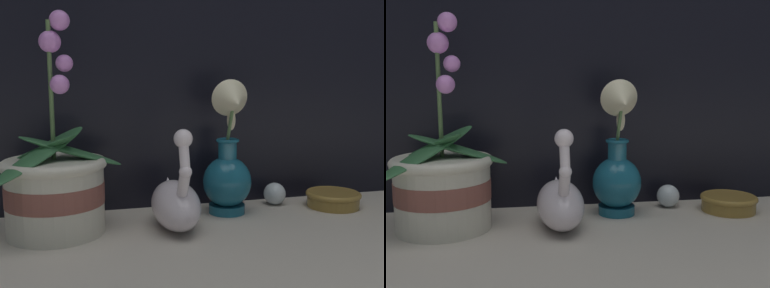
% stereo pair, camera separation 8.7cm
% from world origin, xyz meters
% --- Properties ---
extents(ground_plane, '(2.80, 2.80, 0.00)m').
position_xyz_m(ground_plane, '(0.00, 0.00, 0.00)').
color(ground_plane, '#BCB2A3').
extents(orchid_potted_plant, '(0.24, 0.22, 0.41)m').
position_xyz_m(orchid_potted_plant, '(-0.30, 0.15, 0.09)').
color(orchid_potted_plant, beige).
rests_on(orchid_potted_plant, ground_plane).
extents(swan_figurine, '(0.09, 0.19, 0.20)m').
position_xyz_m(swan_figurine, '(-0.08, 0.12, 0.05)').
color(swan_figurine, white).
rests_on(swan_figurine, ground_plane).
extents(blue_vase, '(0.10, 0.12, 0.29)m').
position_xyz_m(blue_vase, '(0.05, 0.18, 0.10)').
color(blue_vase, '#195B75').
rests_on(blue_vase, ground_plane).
extents(glass_sphere, '(0.05, 0.05, 0.05)m').
position_xyz_m(glass_sphere, '(0.18, 0.22, 0.03)').
color(glass_sphere, silver).
rests_on(glass_sphere, ground_plane).
extents(amber_dish, '(0.12, 0.12, 0.03)m').
position_xyz_m(amber_dish, '(0.30, 0.17, 0.02)').
color(amber_dish, olive).
rests_on(amber_dish, ground_plane).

